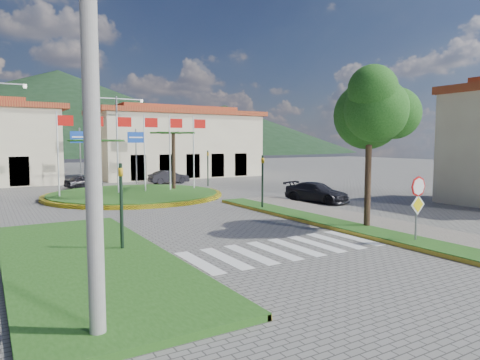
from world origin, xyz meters
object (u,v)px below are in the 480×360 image
utility_pole (91,112)px  car_dark_a (84,182)px  roundabout_island (134,194)px  stop_sign (418,198)px  car_dark_b (169,177)px  deciduous_tree (370,114)px  car_side_right (317,192)px

utility_pole → car_dark_a: 30.76m
car_dark_a → roundabout_island: bearing=177.0°
stop_sign → car_dark_b: 28.08m
roundabout_island → deciduous_tree: (5.50, -17.00, 5.00)m
car_dark_b → deciduous_tree: bearing=176.8°
roundabout_island → car_dark_a: bearing=103.8°
deciduous_tree → car_dark_a: deciduous_tree is taller
stop_sign → utility_pole: (-12.40, -1.96, 2.71)m
deciduous_tree → car_dark_a: 26.50m
utility_pole → car_dark_b: bearing=66.1°
roundabout_island → stop_sign: size_ratio=4.79×
utility_pole → car_dark_b: 33.05m
stop_sign → deciduous_tree: bearing=78.8°
utility_pole → car_dark_a: bearing=79.5°
utility_pole → car_side_right: 21.68m
stop_sign → car_dark_b: bearing=88.1°
car_dark_a → stop_sign: bearing=176.9°
utility_pole → car_dark_a: utility_pole is taller
car_dark_a → car_side_right: 20.53m
stop_sign → utility_pole: bearing=-171.0°
roundabout_island → car_side_right: size_ratio=2.86×
deciduous_tree → utility_pole: (-13.00, -5.00, -0.68)m
roundabout_island → car_side_right: (9.45, -9.06, 0.47)m
car_side_right → deciduous_tree: bearing=-133.2°
car_dark_a → car_side_right: bearing=-163.0°
utility_pole → deciduous_tree: bearing=21.0°
stop_sign → car_dark_a: stop_sign is taller
deciduous_tree → car_side_right: 9.96m
roundabout_island → deciduous_tree: size_ratio=1.87×
car_dark_b → car_side_right: bearing=-170.5°
car_dark_a → deciduous_tree: bearing=179.8°
roundabout_island → car_dark_b: size_ratio=3.34×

